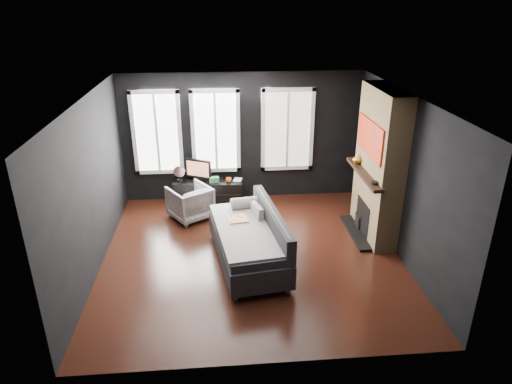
{
  "coord_description": "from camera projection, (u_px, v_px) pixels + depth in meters",
  "views": [
    {
      "loc": [
        -0.51,
        -6.71,
        4.12
      ],
      "look_at": [
        0.1,
        0.3,
        1.05
      ],
      "focal_mm": 32.0,
      "sensor_mm": 36.0,
      "label": 1
    }
  ],
  "objects": [
    {
      "name": "mantel_vase",
      "position": [
        358.0,
        159.0,
        8.41
      ],
      "size": [
        0.21,
        0.22,
        0.18
      ],
      "primitive_type": "imported",
      "rotation": [
        0.0,
        0.0,
        0.18
      ],
      "color": "gold",
      "rests_on": "fireplace"
    },
    {
      "name": "desk_fan",
      "position": [
        179.0,
        173.0,
        9.53
      ],
      "size": [
        0.28,
        0.28,
        0.34
      ],
      "primitive_type": null,
      "rotation": [
        0.0,
        0.0,
        -0.16
      ],
      "color": "#A6A6A6",
      "rests_on": "media_console"
    },
    {
      "name": "stripe_pillow",
      "position": [
        257.0,
        215.0,
        7.72
      ],
      "size": [
        0.19,
        0.39,
        0.38
      ],
      "primitive_type": "cube",
      "rotation": [
        0.0,
        0.0,
        0.28
      ],
      "color": "gray",
      "rests_on": "sofa"
    },
    {
      "name": "monitor",
      "position": [
        198.0,
        169.0,
        9.52
      ],
      "size": [
        0.58,
        0.36,
        0.52
      ],
      "primitive_type": null,
      "rotation": [
        0.0,
        0.0,
        -0.44
      ],
      "color": "black",
      "rests_on": "media_console"
    },
    {
      "name": "windows",
      "position": [
        219.0,
        89.0,
        9.07
      ],
      "size": [
        4.0,
        0.16,
        1.76
      ],
      "primitive_type": null,
      "color": "white",
      "rests_on": "wall_back"
    },
    {
      "name": "mantel_clock",
      "position": [
        375.0,
        183.0,
        7.52
      ],
      "size": [
        0.15,
        0.15,
        0.04
      ],
      "primitive_type": "cylinder",
      "rotation": [
        0.0,
        0.0,
        0.35
      ],
      "color": "black",
      "rests_on": "fireplace"
    },
    {
      "name": "fireplace",
      "position": [
        379.0,
        165.0,
        8.01
      ],
      "size": [
        0.7,
        1.62,
        2.7
      ],
      "primitive_type": null,
      "color": "#93724C",
      "rests_on": "floor"
    },
    {
      "name": "mug",
      "position": [
        229.0,
        179.0,
        9.51
      ],
      "size": [
        0.12,
        0.09,
        0.12
      ],
      "primitive_type": "imported",
      "rotation": [
        0.0,
        0.0,
        -0.01
      ],
      "color": "orange",
      "rests_on": "media_console"
    },
    {
      "name": "sofa",
      "position": [
        248.0,
        237.0,
        7.44
      ],
      "size": [
        1.38,
        2.29,
        0.93
      ],
      "primitive_type": null,
      "rotation": [
        0.0,
        0.0,
        0.14
      ],
      "color": "#232326",
      "rests_on": "floor"
    },
    {
      "name": "floor",
      "position": [
        252.0,
        255.0,
        7.81
      ],
      "size": [
        5.0,
        5.0,
        0.0
      ],
      "primitive_type": "plane",
      "color": "black",
      "rests_on": "ground"
    },
    {
      "name": "armchair",
      "position": [
        190.0,
        201.0,
        8.98
      ],
      "size": [
        0.97,
        0.96,
        0.74
      ],
      "primitive_type": "imported",
      "rotation": [
        0.0,
        0.0,
        -2.57
      ],
      "color": "silver",
      "rests_on": "floor"
    },
    {
      "name": "book",
      "position": [
        234.0,
        175.0,
        9.59
      ],
      "size": [
        0.16,
        0.06,
        0.22
      ],
      "primitive_type": "imported",
      "rotation": [
        0.0,
        0.0,
        -0.24
      ],
      "color": "beige",
      "rests_on": "media_console"
    },
    {
      "name": "wall_back",
      "position": [
        242.0,
        137.0,
        9.56
      ],
      "size": [
        5.0,
        0.02,
        2.7
      ],
      "primitive_type": "cube",
      "color": "black",
      "rests_on": "ground"
    },
    {
      "name": "media_console",
      "position": [
        208.0,
        192.0,
        9.7
      ],
      "size": [
        1.5,
        0.59,
        0.5
      ],
      "primitive_type": null,
      "rotation": [
        0.0,
        0.0,
        -0.1
      ],
      "color": "black",
      "rests_on": "floor"
    },
    {
      "name": "storage_box",
      "position": [
        214.0,
        179.0,
        9.52
      ],
      "size": [
        0.21,
        0.15,
        0.11
      ],
      "primitive_type": "cube",
      "rotation": [
        0.0,
        0.0,
        0.14
      ],
      "color": "#347E45",
      "rests_on": "media_console"
    },
    {
      "name": "wall_left",
      "position": [
        91.0,
        188.0,
        7.08
      ],
      "size": [
        0.02,
        5.0,
        2.7
      ],
      "primitive_type": "cube",
      "color": "black",
      "rests_on": "ground"
    },
    {
      "name": "ceiling",
      "position": [
        251.0,
        98.0,
        6.74
      ],
      "size": [
        5.0,
        5.0,
        0.0
      ],
      "primitive_type": "plane",
      "color": "white",
      "rests_on": "ground"
    },
    {
      "name": "wall_right",
      "position": [
        403.0,
        177.0,
        7.47
      ],
      "size": [
        0.02,
        5.0,
        2.7
      ],
      "primitive_type": "cube",
      "color": "black",
      "rests_on": "ground"
    }
  ]
}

